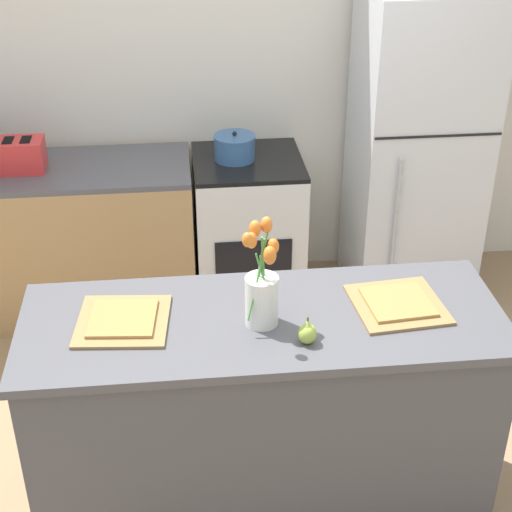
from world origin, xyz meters
TOP-DOWN VIEW (x-y plane):
  - ground_plane at (0.00, 0.00)m, footprint 10.00×10.00m
  - back_wall at (0.00, 2.00)m, footprint 5.20×0.08m
  - kitchen_island at (0.00, 0.00)m, footprint 1.80×0.66m
  - back_counter at (-1.06, 1.60)m, footprint 1.68×0.60m
  - stove_range at (0.10, 1.60)m, footprint 0.60×0.61m
  - refrigerator at (1.05, 1.60)m, footprint 0.68×0.67m
  - flower_vase at (-0.01, -0.03)m, footprint 0.14×0.15m
  - pear_figurine at (0.14, -0.17)m, footprint 0.07×0.07m
  - plate_setting_left at (-0.51, 0.02)m, footprint 0.36×0.36m
  - plate_setting_right at (0.51, 0.02)m, footprint 0.36×0.36m
  - toaster at (-1.11, 1.59)m, footprint 0.28×0.18m
  - cooking_pot at (0.03, 1.61)m, footprint 0.23×0.23m

SIDE VIEW (x-z plane):
  - ground_plane at x=0.00m, z-range 0.00..0.00m
  - stove_range at x=0.10m, z-range 0.00..0.88m
  - back_counter at x=-1.06m, z-range 0.00..0.88m
  - kitchen_island at x=0.00m, z-range 0.00..0.93m
  - refrigerator at x=1.05m, z-range 0.00..1.78m
  - plate_setting_left at x=-0.51m, z-range 0.93..0.95m
  - plate_setting_right at x=0.51m, z-range 0.93..0.95m
  - cooking_pot at x=0.03m, z-range 0.87..1.04m
  - toaster at x=-1.11m, z-range 0.88..1.06m
  - pear_figurine at x=0.14m, z-range 0.92..1.03m
  - flower_vase at x=-0.01m, z-range 0.87..1.28m
  - back_wall at x=0.00m, z-range 0.00..2.70m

